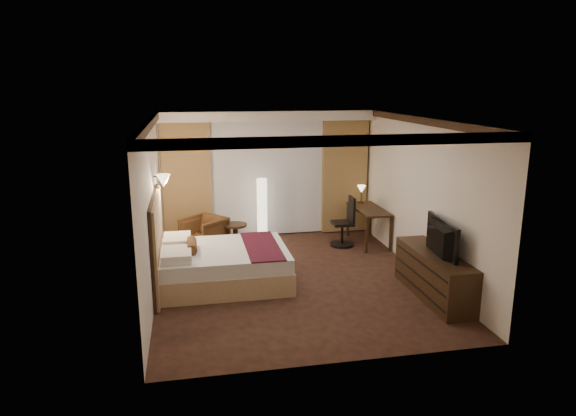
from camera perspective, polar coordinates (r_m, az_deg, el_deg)
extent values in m
cube|color=black|center=(8.83, 0.51, -7.88)|extent=(4.50, 5.50, 0.01)
cube|color=white|center=(8.23, 0.55, 9.89)|extent=(4.50, 5.50, 0.01)
cube|color=silver|center=(11.08, -2.36, 3.83)|extent=(4.50, 0.02, 2.70)
cube|color=silver|center=(8.28, -14.90, -0.01)|extent=(0.02, 5.50, 2.70)
cube|color=silver|center=(9.14, 14.48, 1.28)|extent=(0.02, 5.50, 2.70)
cube|color=white|center=(10.69, -2.22, 10.22)|extent=(4.50, 0.50, 0.20)
cube|color=silver|center=(11.02, -2.29, 3.25)|extent=(2.48, 0.04, 2.45)
cube|color=#9D7247|center=(10.84, -11.17, 2.82)|extent=(1.00, 0.14, 2.45)
cube|color=#9D7247|center=(11.35, 6.28, 3.48)|extent=(1.00, 0.14, 2.45)
imported|color=#492C16|center=(10.30, -9.30, -2.67)|extent=(1.00, 1.00, 0.75)
imported|color=black|center=(8.09, 16.04, -2.67)|extent=(0.75, 1.18, 0.15)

